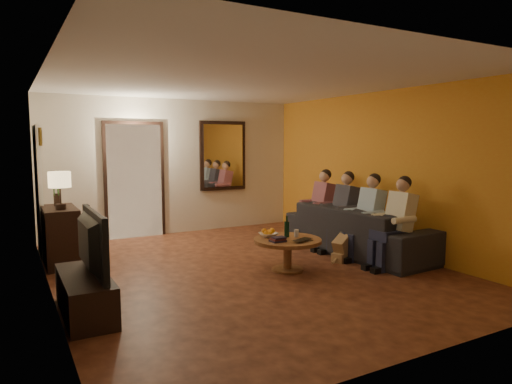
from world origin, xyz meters
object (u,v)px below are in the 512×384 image
table_lamp (60,190)px  coffee_table (287,255)px  bowl (268,235)px  person_d (320,209)px  laptop (305,241)px  sofa (359,230)px  dog (345,242)px  tv (83,243)px  person_b (367,219)px  tv_stand (85,295)px  person_a (397,226)px  person_c (342,214)px  dresser (61,236)px  wine_bottle (287,226)px

table_lamp → coffee_table: bearing=-31.1°
bowl → person_d: bearing=30.8°
person_d → laptop: size_ratio=3.65×
table_lamp → sofa: size_ratio=0.21×
dog → coffee_table: dog is taller
tv → person_b: 4.18m
tv_stand → person_a: (4.16, -0.26, 0.39)m
person_c → tv: bearing=-167.3°
tv_stand → laptop: (2.81, 0.07, 0.25)m
dresser → coffee_table: bearing=-34.4°
table_lamp → person_a: table_lamp is taller
person_b → bowl: (-1.63, 0.23, -0.12)m
tv_stand → person_d: bearing=20.3°
tv → bowl: bearing=-77.3°
dresser → person_b: (4.16, -1.87, 0.18)m
person_d → wine_bottle: person_d is taller
tv_stand → wine_bottle: (2.76, 0.45, 0.40)m
dog → tv: bearing=165.1°
tv → person_b: person_b is taller
table_lamp → person_d: size_ratio=0.45×
person_d → person_a: bearing=-90.0°
tv → coffee_table: size_ratio=1.23×
dresser → coffee_table: size_ratio=1.01×
dresser → coffee_table: (2.71, -1.86, -0.20)m
coffee_table → laptop: bearing=-70.3°
table_lamp → laptop: table_lamp is taller
dresser → person_d: (4.16, -0.67, 0.18)m
sofa → dog: (-0.49, -0.25, -0.10)m
person_a → person_d: size_ratio=1.00×
person_c → bowl: bearing=-167.2°
person_a → person_c: (0.00, 1.20, 0.00)m
dresser → sofa: 4.54m
table_lamp → tv: (0.00, -1.99, -0.36)m
table_lamp → person_a: (4.16, -2.25, -0.51)m
dresser → tv: bearing=-90.0°
table_lamp → sofa: (4.26, -1.35, -0.73)m
sofa → laptop: (-1.45, -0.57, 0.08)m
person_a → dog: (-0.39, 0.65, -0.32)m
dog → person_a: bearing=-80.2°
table_lamp → person_c: size_ratio=0.45×
person_c → laptop: bearing=-147.1°
bowl → wine_bottle: bearing=-27.6°
tv → dog: tv is taller
person_b → person_a: bearing=-90.0°
person_a → bowl: (-1.63, 0.83, -0.12)m
dog → person_c: bearing=33.6°
person_a → coffee_table: (-1.45, 0.61, -0.38)m
table_lamp → tv_stand: (0.00, -1.99, -0.90)m
person_a → person_b: size_ratio=1.00×
tv_stand → coffee_table: bearing=7.4°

